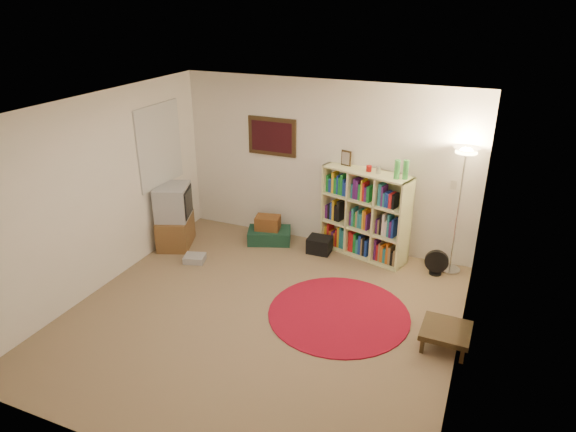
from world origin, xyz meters
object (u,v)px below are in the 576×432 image
object	(u,v)px
bookshelf	(364,215)
tv_stand	(174,217)
side_table	(446,331)
floor_lamp	(464,170)
floor_fan	(436,263)
suitcase	(269,236)

from	to	relation	value
bookshelf	tv_stand	xyz separation A→B (m)	(-2.72, -0.83, -0.17)
bookshelf	side_table	distance (m)	2.34
floor_lamp	floor_fan	xyz separation A→B (m)	(-0.17, -0.20, -1.30)
bookshelf	floor_fan	distance (m)	1.22
floor_lamp	floor_fan	world-z (taller)	floor_lamp
bookshelf	floor_fan	bearing A→B (deg)	5.40
tv_stand	side_table	distance (m)	4.28
floor_fan	side_table	distance (m)	1.62
floor_lamp	side_table	xyz separation A→B (m)	(0.15, -1.78, -1.28)
suitcase	side_table	xyz separation A→B (m)	(2.88, -1.62, 0.09)
floor_lamp	suitcase	world-z (taller)	floor_lamp
bookshelf	side_table	world-z (taller)	bookshelf
bookshelf	suitcase	distance (m)	1.55
tv_stand	side_table	bearing A→B (deg)	-34.15
bookshelf	side_table	size ratio (longest dim) A/B	2.97
floor_lamp	tv_stand	world-z (taller)	floor_lamp
floor_lamp	floor_fan	bearing A→B (deg)	-131.25
suitcase	side_table	bearing A→B (deg)	-50.05
bookshelf	floor_fan	world-z (taller)	bookshelf
tv_stand	suitcase	xyz separation A→B (m)	(1.28, 0.65, -0.36)
floor_lamp	floor_fan	distance (m)	1.32
bookshelf	floor_lamp	distance (m)	1.54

